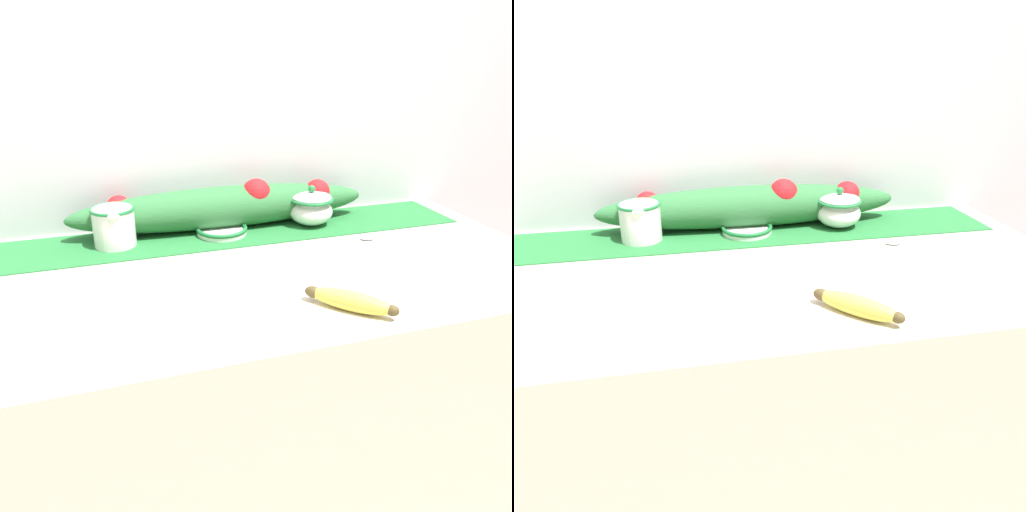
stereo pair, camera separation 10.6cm
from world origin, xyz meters
TOP-DOWN VIEW (x-y plane):
  - countertop at (0.00, 0.00)m, footprint 1.40×0.69m
  - back_wall at (0.00, 0.37)m, footprint 2.20×0.04m
  - table_runner at (0.00, 0.23)m, footprint 1.28×0.22m
  - cream_pitcher at (-0.29, 0.23)m, footprint 0.11×0.13m
  - sugar_bowl at (0.24, 0.23)m, footprint 0.12×0.12m
  - small_dish at (-0.02, 0.23)m, footprint 0.14×0.14m
  - banana at (0.11, -0.24)m, footprint 0.15×0.15m
  - spoon at (0.32, 0.08)m, footprint 0.20×0.04m
  - poinsettia_garland at (0.00, 0.28)m, footprint 0.82×0.12m

SIDE VIEW (x-z plane):
  - countertop at x=0.00m, z-range 0.00..0.92m
  - table_runner at x=0.00m, z-range 0.92..0.92m
  - spoon at x=0.32m, z-range 0.92..0.93m
  - small_dish at x=-0.02m, z-range 0.92..0.94m
  - banana at x=0.11m, z-range 0.92..0.96m
  - sugar_bowl at x=0.24m, z-range 0.92..1.03m
  - cream_pitcher at x=-0.29m, z-range 0.92..1.03m
  - poinsettia_garland at x=0.00m, z-range 0.92..1.05m
  - back_wall at x=0.00m, z-range 0.00..2.40m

